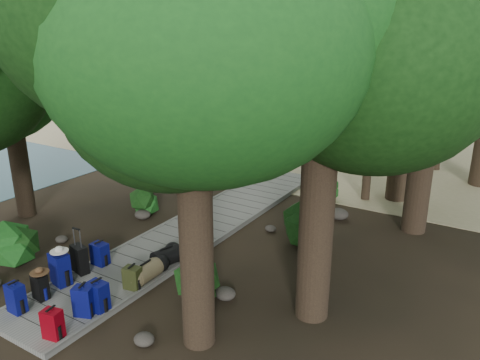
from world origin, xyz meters
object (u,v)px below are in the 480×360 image
Objects in this scene: backpack_left_d at (100,253)px; backpack_right_c at (98,295)px; backpack_left_b at (40,285)px; duffel_right_black at (167,257)px; sun_lounger at (406,168)px; lone_suitcase_on_sand at (306,164)px; backpack_left_a at (16,297)px; backpack_right_a at (52,323)px; kayak at (262,143)px; suitcase_on_boardwalk at (80,259)px; backpack_right_d at (132,277)px; duffel_right_khaki at (146,272)px; backpack_right_b at (84,300)px; backpack_left_c at (60,267)px.

backpack_right_c is (1.46, -1.37, 0.05)m from backpack_left_d.
backpack_right_c is (1.38, 0.35, 0.04)m from backpack_left_b.
backpack_left_d is at bearing -135.05° from duffel_right_black.
backpack_right_c is 0.35× the size of sun_lounger.
backpack_right_c reaches higher than duffel_right_black.
lone_suitcase_on_sand is at bearing 107.46° from duffel_right_black.
backpack_left_d is at bearing 93.51° from backpack_left_a.
backpack_right_c is at bearing 34.87° from backpack_left_a.
backpack_left_a is at bearing -83.13° from backpack_left_b.
backpack_right_a is 0.22× the size of kayak.
duffel_right_black is 9.13m from lone_suitcase_on_sand.
backpack_right_c is (0.04, 1.06, 0.03)m from backpack_right_a.
suitcase_on_boardwalk is 1.15× the size of lone_suitcase_on_sand.
duffel_right_khaki is (0.03, 0.40, -0.06)m from backpack_right_d.
duffel_right_black is (-0.07, 0.81, 0.00)m from duffel_right_khaki.
suitcase_on_boardwalk is at bearing -94.33° from sun_lounger.
backpack_right_a is 12.38m from lone_suitcase_on_sand.
backpack_left_b is 0.88× the size of duffel_right_black.
duffel_right_khaki is 0.81m from duffel_right_black.
backpack_right_b is 1.18× the size of lone_suitcase_on_sand.
duffel_right_khaki is (0.15, 1.64, -0.13)m from backpack_right_b.
suitcase_on_boardwalk is (-0.17, 1.20, 0.03)m from backpack_left_b.
backpack_left_a reaches higher than backpack_left_b.
kayak is (-2.59, 14.32, -0.26)m from backpack_left_b.
backpack_right_b is at bearing 28.55° from backpack_left_a.
backpack_left_a is 0.24× the size of kayak.
sun_lounger is at bearing 77.57° from backpack_right_c.
kayak is (-3.97, 13.98, -0.30)m from backpack_right_c.
duffel_right_khaki is at bearing 47.15° from backpack_left_c.
sun_lounger is (3.20, 10.54, 0.00)m from duffel_right_black.
backpack_left_a is at bearing -173.93° from backpack_right_b.
backpack_right_a is 2.44m from suitcase_on_boardwalk.
backpack_left_c is at bearing -165.06° from backpack_right_d.
lone_suitcase_on_sand is (1.11, 10.46, -0.14)m from suitcase_on_boardwalk.
backpack_right_d reaches higher than sun_lounger.
backpack_right_b reaches higher than suitcase_on_boardwalk.
backpack_left_c is 1.18× the size of duffel_right_black.
backpack_right_a is 3.25m from duffel_right_black.
backpack_left_a is 15.11m from kayak.
backpack_left_d is (-0.08, 1.72, -0.01)m from backpack_left_b.
lone_suitcase_on_sand is at bearing -12.20° from kayak.
backpack_left_c is 2.41m from duffel_right_black.
duffel_right_black is (0.07, 2.45, -0.13)m from backpack_right_b.
backpack_left_b is at bearing -54.89° from kayak.
backpack_left_d is 12.85m from kayak.
backpack_left_b is at bearing 92.16° from backpack_left_a.
backpack_left_a is at bearing -98.20° from duffel_right_black.
backpack_left_a is 1.13× the size of backpack_left_d.
suitcase_on_boardwalk is 0.23× the size of kayak.
backpack_left_c reaches higher than backpack_right_a.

